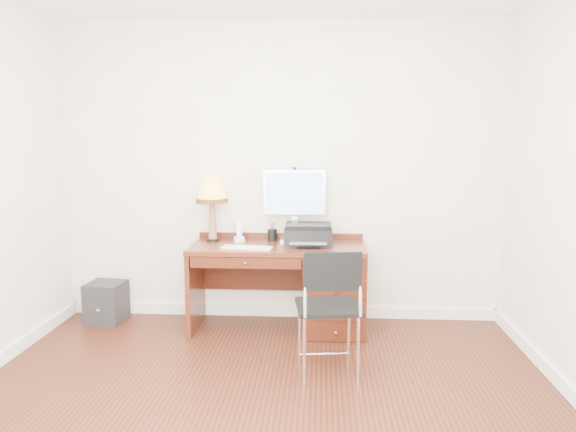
# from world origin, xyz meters

# --- Properties ---
(ground) EXTENTS (4.00, 4.00, 0.00)m
(ground) POSITION_xyz_m (0.00, 0.00, 0.00)
(ground) COLOR #33150B
(ground) RESTS_ON ground
(room_shell) EXTENTS (4.00, 4.00, 4.00)m
(room_shell) POSITION_xyz_m (0.00, 0.63, 0.05)
(room_shell) COLOR white
(room_shell) RESTS_ON ground
(desk) EXTENTS (1.50, 0.67, 0.75)m
(desk) POSITION_xyz_m (0.32, 1.40, 0.41)
(desk) COLOR #592112
(desk) RESTS_ON ground
(monitor) EXTENTS (0.55, 0.18, 0.64)m
(monitor) POSITION_xyz_m (0.13, 1.62, 1.15)
(monitor) COLOR silver
(monitor) RESTS_ON desk
(keyboard) EXTENTS (0.43, 0.18, 0.02)m
(keyboard) POSITION_xyz_m (-0.24, 1.23, 0.76)
(keyboard) COLOR white
(keyboard) RESTS_ON desk
(mouse_pad) EXTENTS (0.21, 0.21, 0.04)m
(mouse_pad) POSITION_xyz_m (0.27, 1.31, 0.76)
(mouse_pad) COLOR black
(mouse_pad) RESTS_ON desk
(printer) EXTENTS (0.41, 0.33, 0.18)m
(printer) POSITION_xyz_m (0.26, 1.44, 0.84)
(printer) COLOR black
(printer) RESTS_ON desk
(leg_lamp) EXTENTS (0.28, 0.28, 0.58)m
(leg_lamp) POSITION_xyz_m (-0.60, 1.55, 1.18)
(leg_lamp) COLOR black
(leg_lamp) RESTS_ON desk
(phone) EXTENTS (0.10, 0.10, 0.18)m
(phone) POSITION_xyz_m (-0.36, 1.54, 0.80)
(phone) COLOR white
(phone) RESTS_ON desk
(pen_cup) EXTENTS (0.08, 0.08, 0.10)m
(pen_cup) POSITION_xyz_m (-0.06, 1.59, 0.80)
(pen_cup) COLOR black
(pen_cup) RESTS_ON desk
(chair) EXTENTS (0.49, 0.49, 0.93)m
(chair) POSITION_xyz_m (0.43, 0.42, 0.56)
(chair) COLOR black
(chair) RESTS_ON ground
(equipment_box) EXTENTS (0.34, 0.34, 0.37)m
(equipment_box) POSITION_xyz_m (-1.58, 1.48, 0.18)
(equipment_box) COLOR black
(equipment_box) RESTS_ON ground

